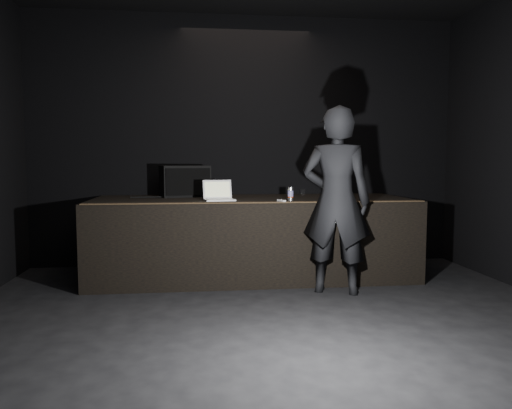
{
  "coord_description": "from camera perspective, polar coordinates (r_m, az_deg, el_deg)",
  "views": [
    {
      "loc": [
        -0.67,
        -3.59,
        1.47
      ],
      "look_at": [
        0.01,
        2.3,
        0.96
      ],
      "focal_mm": 35.0,
      "sensor_mm": 36.0,
      "label": 1
    }
  ],
  "objects": [
    {
      "name": "ground",
      "position": [
        3.94,
        3.93,
        -17.0
      ],
      "size": [
        7.0,
        7.0,
        0.0
      ],
      "primitive_type": "plane",
      "color": "black",
      "rests_on": "ground"
    },
    {
      "name": "room_walls",
      "position": [
        3.69,
        4.12,
        13.52
      ],
      "size": [
        6.1,
        7.1,
        3.52
      ],
      "color": "black",
      "rests_on": "ground"
    },
    {
      "name": "stage_riser",
      "position": [
        6.43,
        -0.49,
        -3.72
      ],
      "size": [
        4.0,
        1.5,
        1.0
      ],
      "primitive_type": "cube",
      "color": "black",
      "rests_on": "ground"
    },
    {
      "name": "riser_lip",
      "position": [
        5.67,
        0.27,
        0.26
      ],
      "size": [
        3.92,
        0.1,
        0.01
      ],
      "primitive_type": "cube",
      "color": "brown",
      "rests_on": "stage_riser"
    },
    {
      "name": "stage_monitor",
      "position": [
        6.71,
        -8.14,
        2.66
      ],
      "size": [
        0.7,
        0.58,
        0.41
      ],
      "rotation": [
        0.0,
        0.0,
        0.23
      ],
      "color": "black",
      "rests_on": "stage_riser"
    },
    {
      "name": "cable",
      "position": [
        6.59,
        -10.14,
        0.87
      ],
      "size": [
        0.93,
        0.11,
        0.02
      ],
      "primitive_type": "cylinder",
      "rotation": [
        0.0,
        1.57,
        0.1
      ],
      "color": "black",
      "rests_on": "stage_riser"
    },
    {
      "name": "laptop",
      "position": [
        6.05,
        -4.3,
        1.09
      ],
      "size": [
        0.39,
        0.36,
        0.24
      ],
      "rotation": [
        0.0,
        0.0,
        0.15
      ],
      "color": "white",
      "rests_on": "stage_riser"
    },
    {
      "name": "beer_can",
      "position": [
        5.96,
        3.97,
        1.2
      ],
      "size": [
        0.07,
        0.07,
        0.16
      ],
      "color": "silver",
      "rests_on": "stage_riser"
    },
    {
      "name": "plastic_cup",
      "position": [
        6.86,
        5.36,
        1.38
      ],
      "size": [
        0.07,
        0.07,
        0.09
      ],
      "primitive_type": "cylinder",
      "color": "white",
      "rests_on": "stage_riser"
    },
    {
      "name": "wii_remote",
      "position": [
        5.76,
        2.92,
        0.41
      ],
      "size": [
        0.08,
        0.16,
        0.03
      ],
      "primitive_type": "cube",
      "rotation": [
        0.0,
        0.0,
        0.34
      ],
      "color": "white",
      "rests_on": "stage_riser"
    },
    {
      "name": "person",
      "position": [
        5.6,
        9.14,
        0.42
      ],
      "size": [
        0.88,
        0.74,
        2.07
      ],
      "primitive_type": "imported",
      "rotation": [
        0.0,
        0.0,
        2.77
      ],
      "color": "black",
      "rests_on": "ground"
    }
  ]
}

